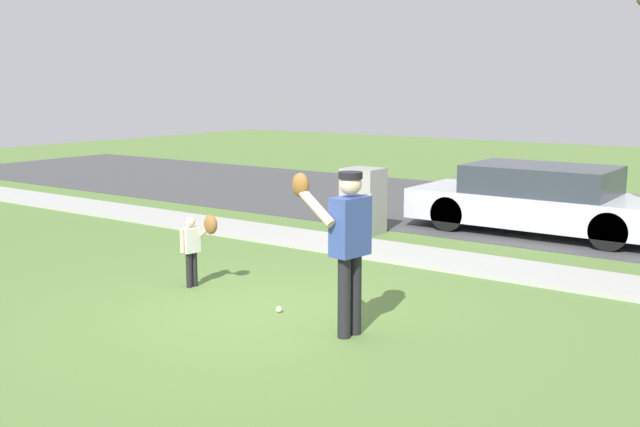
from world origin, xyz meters
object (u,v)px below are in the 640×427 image
at_px(utility_cabinet, 363,201).
at_px(parked_sedan_silver, 540,200).
at_px(baseball, 279,309).
at_px(person_adult, 346,235).
at_px(person_child, 197,240).

height_order(utility_cabinet, parked_sedan_silver, parked_sedan_silver).
bearing_deg(parked_sedan_silver, baseball, -97.72).
distance_m(baseball, utility_cabinet, 4.98).
relative_size(person_adult, utility_cabinet, 1.50).
bearing_deg(parked_sedan_silver, person_child, -111.54).
relative_size(person_child, baseball, 13.45).
xyz_separation_m(person_child, baseball, (1.58, -0.24, -0.61)).
relative_size(baseball, utility_cabinet, 0.06).
bearing_deg(utility_cabinet, parked_sedan_silver, 34.83).
relative_size(baseball, parked_sedan_silver, 0.02).
xyz_separation_m(utility_cabinet, parked_sedan_silver, (2.62, 1.83, 0.03)).
distance_m(person_child, utility_cabinet, 4.39).
height_order(baseball, parked_sedan_silver, parked_sedan_silver).
bearing_deg(baseball, person_child, 171.26).
relative_size(person_adult, baseball, 24.09).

